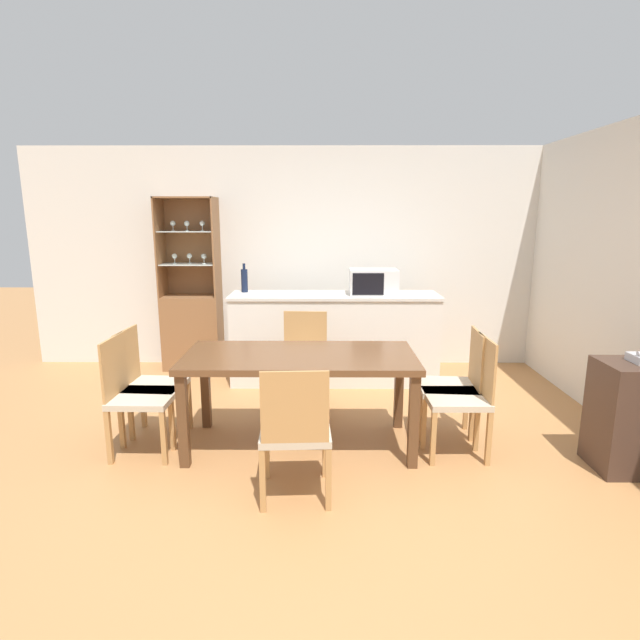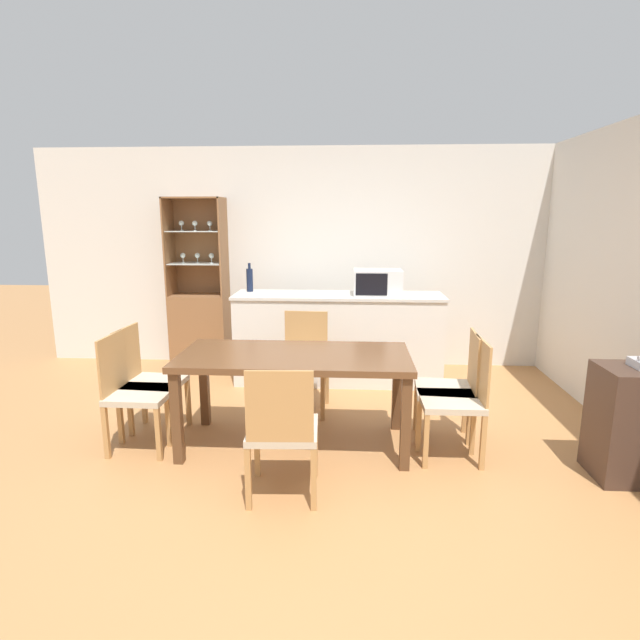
% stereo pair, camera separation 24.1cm
% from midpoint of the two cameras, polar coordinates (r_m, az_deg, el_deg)
% --- Properties ---
extents(ground_plane, '(18.00, 18.00, 0.00)m').
position_cam_midpoint_polar(ground_plane, '(3.76, -2.72, -16.45)').
color(ground_plane, '#B27A47').
extents(wall_back, '(6.80, 0.06, 2.55)m').
position_cam_midpoint_polar(wall_back, '(5.95, -1.52, 7.04)').
color(wall_back, silver).
rests_on(wall_back, ground_plane).
extents(kitchen_counter, '(2.21, 0.58, 0.96)m').
position_cam_midpoint_polar(kitchen_counter, '(5.38, 0.35, -2.07)').
color(kitchen_counter, silver).
rests_on(kitchen_counter, ground_plane).
extents(display_cabinet, '(0.66, 0.39, 1.98)m').
position_cam_midpoint_polar(display_cabinet, '(6.07, -15.47, 0.16)').
color(display_cabinet, brown).
rests_on(display_cabinet, ground_plane).
extents(dining_table, '(1.76, 0.82, 0.74)m').
position_cam_midpoint_polar(dining_table, '(3.84, -4.10, -5.14)').
color(dining_table, brown).
rests_on(dining_table, ground_plane).
extents(dining_chair_head_near, '(0.46, 0.46, 0.90)m').
position_cam_midpoint_polar(dining_chair_head_near, '(3.21, -5.03, -12.54)').
color(dining_chair_head_near, '#C1B299').
rests_on(dining_chair_head_near, ground_plane).
extents(dining_chair_head_far, '(0.46, 0.46, 0.90)m').
position_cam_midpoint_polar(dining_chair_head_far, '(4.61, -3.33, -4.82)').
color(dining_chair_head_far, '#C1B299').
rests_on(dining_chair_head_far, ground_plane).
extents(dining_chair_side_left_near, '(0.45, 0.45, 0.90)m').
position_cam_midpoint_polar(dining_chair_side_left_near, '(4.07, -21.74, -8.00)').
color(dining_chair_side_left_near, '#C1B299').
rests_on(dining_chair_side_left_near, ground_plane).
extents(dining_chair_side_right_far, '(0.47, 0.47, 0.90)m').
position_cam_midpoint_polar(dining_chair_side_right_far, '(4.11, 13.41, -7.26)').
color(dining_chair_side_right_far, '#C1B299').
rests_on(dining_chair_side_right_far, ground_plane).
extents(dining_chair_side_left_far, '(0.47, 0.47, 0.90)m').
position_cam_midpoint_polar(dining_chair_side_left_far, '(4.29, -20.52, -6.91)').
color(dining_chair_side_left_far, '#C1B299').
rests_on(dining_chair_side_left_far, ground_plane).
extents(dining_chair_side_right_near, '(0.44, 0.44, 0.90)m').
position_cam_midpoint_polar(dining_chair_side_right_near, '(3.89, 14.21, -8.42)').
color(dining_chair_side_right_near, '#C1B299').
rests_on(dining_chair_side_right_near, ground_plane).
extents(microwave, '(0.50, 0.34, 0.26)m').
position_cam_midpoint_polar(microwave, '(5.27, 4.81, 4.35)').
color(microwave, silver).
rests_on(microwave, kitchen_counter).
extents(wine_bottle, '(0.07, 0.07, 0.31)m').
position_cam_midpoint_polar(wine_bottle, '(5.49, -9.88, 4.52)').
color(wine_bottle, '#141E38').
rests_on(wine_bottle, kitchen_counter).
extents(side_cabinet, '(0.55, 0.41, 0.79)m').
position_cam_midpoint_polar(side_cabinet, '(4.15, 31.00, -9.45)').
color(side_cabinet, '#422D23').
rests_on(side_cabinet, ground_plane).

